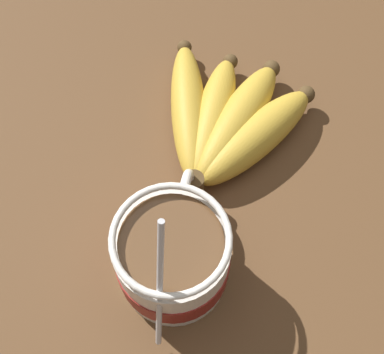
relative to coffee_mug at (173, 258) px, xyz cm
name	(u,v)px	position (x,y,z in cm)	size (l,w,h in cm)	color
table	(206,201)	(8.70, -1.60, -5.97)	(125.05, 125.05, 3.64)	brown
coffee_mug	(173,258)	(0.00, 0.00, 0.00)	(15.34, 10.06, 16.71)	white
banana_bunch	(226,122)	(16.24, -2.34, -2.14)	(19.42, 17.53, 4.39)	#4C381E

